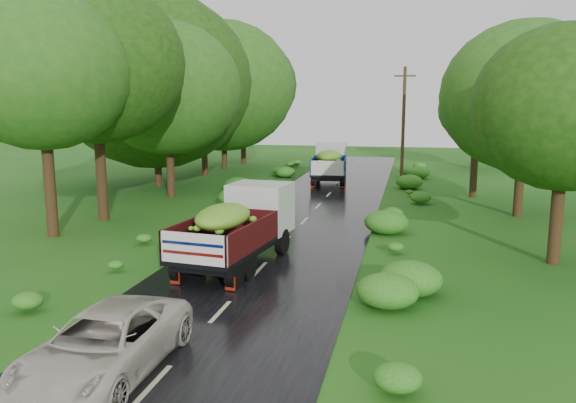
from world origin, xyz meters
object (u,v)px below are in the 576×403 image
(car, at_px, (105,344))
(utility_pole, at_px, (403,126))
(truck_near, at_px, (240,223))
(truck_far, at_px, (330,161))

(car, distance_m, utility_pole, 28.68)
(truck_near, bearing_deg, truck_far, 96.72)
(utility_pole, bearing_deg, car, -105.83)
(truck_far, distance_m, car, 29.22)
(truck_far, distance_m, utility_pole, 5.70)
(truck_far, bearing_deg, car, -96.02)
(truck_far, relative_size, car, 1.37)
(car, height_order, utility_pole, utility_pole)
(truck_near, xyz_separation_m, utility_pole, (5.07, 19.64, 2.57))
(truck_far, relative_size, utility_pole, 0.82)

